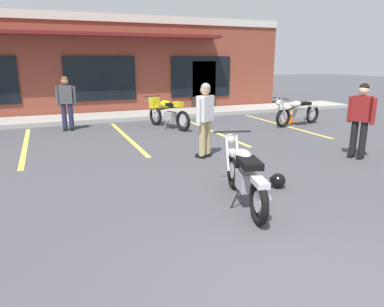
{
  "coord_description": "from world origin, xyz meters",
  "views": [
    {
      "loc": [
        -2.07,
        -2.16,
        2.16
      ],
      "look_at": [
        0.25,
        3.57,
        0.55
      ],
      "focal_mm": 33.71,
      "sensor_mm": 36.0,
      "label": 1
    }
  ],
  "objects_px": {
    "person_in_shorts_foreground": "(205,116)",
    "person_by_back_row": "(66,100)",
    "motorcycle_red_sportbike": "(166,112)",
    "helmet_on_pavement": "(278,181)",
    "motorcycle_foreground_classic": "(244,175)",
    "motorcycle_silver_naked": "(298,112)",
    "traffic_cone": "(290,115)",
    "person_in_black_shirt": "(361,116)"
  },
  "relations": [
    {
      "from": "person_in_shorts_foreground",
      "to": "person_by_back_row",
      "type": "xyz_separation_m",
      "value": [
        -2.66,
        4.59,
        0.0
      ]
    },
    {
      "from": "motorcycle_red_sportbike",
      "to": "helmet_on_pavement",
      "type": "relative_size",
      "value": 7.8
    },
    {
      "from": "motorcycle_foreground_classic",
      "to": "person_in_shorts_foreground",
      "type": "height_order",
      "value": "person_in_shorts_foreground"
    },
    {
      "from": "person_by_back_row",
      "to": "person_in_shorts_foreground",
      "type": "bearing_deg",
      "value": -59.86
    },
    {
      "from": "motorcycle_foreground_classic",
      "to": "motorcycle_red_sportbike",
      "type": "bearing_deg",
      "value": 82.2
    },
    {
      "from": "person_by_back_row",
      "to": "helmet_on_pavement",
      "type": "bearing_deg",
      "value": -66.4
    },
    {
      "from": "motorcycle_silver_naked",
      "to": "helmet_on_pavement",
      "type": "height_order",
      "value": "motorcycle_silver_naked"
    },
    {
      "from": "motorcycle_foreground_classic",
      "to": "traffic_cone",
      "type": "distance_m",
      "value": 7.84
    },
    {
      "from": "person_in_shorts_foreground",
      "to": "motorcycle_foreground_classic",
      "type": "bearing_deg",
      "value": -101.38
    },
    {
      "from": "person_by_back_row",
      "to": "helmet_on_pavement",
      "type": "distance_m",
      "value": 7.59
    },
    {
      "from": "motorcycle_silver_naked",
      "to": "person_by_back_row",
      "type": "xyz_separation_m",
      "value": [
        -7.27,
        1.97,
        0.49
      ]
    },
    {
      "from": "person_by_back_row",
      "to": "person_in_black_shirt",
      "type": "bearing_deg",
      "value": -45.28
    },
    {
      "from": "motorcycle_red_sportbike",
      "to": "person_in_black_shirt",
      "type": "height_order",
      "value": "person_in_black_shirt"
    },
    {
      "from": "motorcycle_silver_naked",
      "to": "traffic_cone",
      "type": "relative_size",
      "value": 3.94
    },
    {
      "from": "motorcycle_foreground_classic",
      "to": "motorcycle_silver_naked",
      "type": "relative_size",
      "value": 0.99
    },
    {
      "from": "person_by_back_row",
      "to": "traffic_cone",
      "type": "distance_m",
      "value": 7.51
    },
    {
      "from": "motorcycle_silver_naked",
      "to": "traffic_cone",
      "type": "distance_m",
      "value": 0.56
    },
    {
      "from": "motorcycle_foreground_classic",
      "to": "person_in_black_shirt",
      "type": "xyz_separation_m",
      "value": [
        3.73,
        1.39,
        0.49
      ]
    },
    {
      "from": "helmet_on_pavement",
      "to": "person_in_black_shirt",
      "type": "bearing_deg",
      "value": 19.47
    },
    {
      "from": "motorcycle_silver_naked",
      "to": "helmet_on_pavement",
      "type": "bearing_deg",
      "value": -130.68
    },
    {
      "from": "person_in_shorts_foreground",
      "to": "helmet_on_pavement",
      "type": "distance_m",
      "value": 2.49
    },
    {
      "from": "motorcycle_silver_naked",
      "to": "traffic_cone",
      "type": "height_order",
      "value": "motorcycle_silver_naked"
    },
    {
      "from": "person_in_shorts_foreground",
      "to": "person_by_back_row",
      "type": "distance_m",
      "value": 5.3
    },
    {
      "from": "person_by_back_row",
      "to": "traffic_cone",
      "type": "bearing_deg",
      "value": -11.15
    },
    {
      "from": "motorcycle_silver_naked",
      "to": "motorcycle_red_sportbike",
      "type": "bearing_deg",
      "value": 163.55
    },
    {
      "from": "person_in_black_shirt",
      "to": "person_by_back_row",
      "type": "relative_size",
      "value": 1.0
    },
    {
      "from": "motorcycle_silver_naked",
      "to": "person_in_black_shirt",
      "type": "xyz_separation_m",
      "value": [
        -1.42,
        -3.94,
        0.49
      ]
    },
    {
      "from": "person_in_shorts_foreground",
      "to": "traffic_cone",
      "type": "distance_m",
      "value": 5.68
    },
    {
      "from": "motorcycle_foreground_classic",
      "to": "person_by_back_row",
      "type": "bearing_deg",
      "value": 106.19
    },
    {
      "from": "person_in_black_shirt",
      "to": "person_in_shorts_foreground",
      "type": "relative_size",
      "value": 1.0
    },
    {
      "from": "motorcycle_silver_naked",
      "to": "person_in_shorts_foreground",
      "type": "bearing_deg",
      "value": -150.38
    },
    {
      "from": "person_in_shorts_foreground",
      "to": "traffic_cone",
      "type": "relative_size",
      "value": 3.16
    },
    {
      "from": "person_in_shorts_foreground",
      "to": "traffic_cone",
      "type": "height_order",
      "value": "person_in_shorts_foreground"
    },
    {
      "from": "motorcycle_foreground_classic",
      "to": "helmet_on_pavement",
      "type": "bearing_deg",
      "value": 23.07
    },
    {
      "from": "person_by_back_row",
      "to": "traffic_cone",
      "type": "xyz_separation_m",
      "value": [
        7.34,
        -1.45,
        -0.69
      ]
    },
    {
      "from": "person_in_black_shirt",
      "to": "traffic_cone",
      "type": "relative_size",
      "value": 3.16
    },
    {
      "from": "helmet_on_pavement",
      "to": "motorcycle_red_sportbike",
      "type": "bearing_deg",
      "value": 89.99
    },
    {
      "from": "person_in_shorts_foreground",
      "to": "helmet_on_pavement",
      "type": "xyz_separation_m",
      "value": [
        0.36,
        -2.32,
        -0.82
      ]
    },
    {
      "from": "traffic_cone",
      "to": "person_by_back_row",
      "type": "bearing_deg",
      "value": 168.85
    },
    {
      "from": "helmet_on_pavement",
      "to": "motorcycle_silver_naked",
      "type": "bearing_deg",
      "value": 49.32
    },
    {
      "from": "person_in_shorts_foreground",
      "to": "person_by_back_row",
      "type": "height_order",
      "value": "same"
    },
    {
      "from": "person_by_back_row",
      "to": "traffic_cone",
      "type": "height_order",
      "value": "person_by_back_row"
    }
  ]
}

